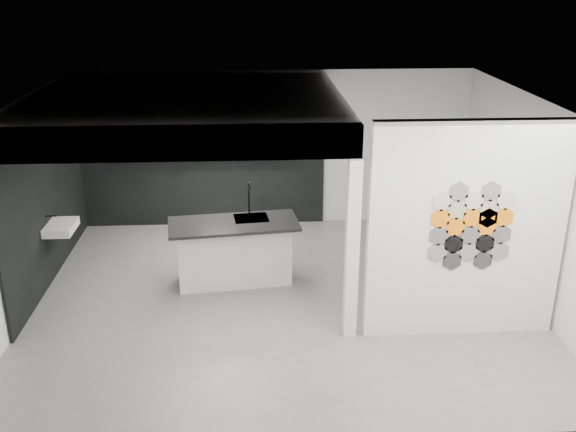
# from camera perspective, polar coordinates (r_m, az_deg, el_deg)

# --- Properties ---
(floor) EXTENTS (7.00, 6.00, 0.01)m
(floor) POSITION_cam_1_polar(r_m,az_deg,el_deg) (9.28, -0.52, -7.35)
(floor) COLOR slate
(partition_panel) EXTENTS (2.45, 0.15, 2.80)m
(partition_panel) POSITION_cam_1_polar(r_m,az_deg,el_deg) (8.19, 15.55, -1.35)
(partition_panel) COLOR silver
(partition_panel) RESTS_ON floor
(bay_clad_back) EXTENTS (4.40, 0.04, 2.35)m
(bay_clad_back) POSITION_cam_1_polar(r_m,az_deg,el_deg) (11.62, -7.67, 4.72)
(bay_clad_back) COLOR black
(bay_clad_back) RESTS_ON floor
(bay_clad_left) EXTENTS (0.04, 4.00, 2.35)m
(bay_clad_left) POSITION_cam_1_polar(r_m,az_deg,el_deg) (10.19, -20.71, 1.15)
(bay_clad_left) COLOR black
(bay_clad_left) RESTS_ON floor
(bulkhead) EXTENTS (4.40, 4.00, 0.40)m
(bulkhead) POSITION_cam_1_polar(r_m,az_deg,el_deg) (9.39, -8.92, 9.38)
(bulkhead) COLOR silver
(bulkhead) RESTS_ON corner_column
(corner_column) EXTENTS (0.16, 0.16, 2.35)m
(corner_column) POSITION_cam_1_polar(r_m,az_deg,el_deg) (7.94, 5.72, -3.11)
(corner_column) COLOR silver
(corner_column) RESTS_ON floor
(fascia_beam) EXTENTS (4.40, 0.16, 0.40)m
(fascia_beam) POSITION_cam_1_polar(r_m,az_deg,el_deg) (7.53, -10.24, 6.39)
(fascia_beam) COLOR silver
(fascia_beam) RESTS_ON corner_column
(wall_basin) EXTENTS (0.40, 0.60, 0.12)m
(wall_basin) POSITION_cam_1_polar(r_m,az_deg,el_deg) (10.06, -19.54, -0.95)
(wall_basin) COLOR silver
(wall_basin) RESTS_ON bay_clad_left
(display_shelf) EXTENTS (3.00, 0.15, 0.04)m
(display_shelf) POSITION_cam_1_polar(r_m,az_deg,el_deg) (11.48, -7.24, 5.19)
(display_shelf) COLOR black
(display_shelf) RESTS_ON bay_clad_back
(kitchen_island) EXTENTS (1.96, 1.05, 1.51)m
(kitchen_island) POSITION_cam_1_polar(r_m,az_deg,el_deg) (9.57, -4.82, -3.09)
(kitchen_island) COLOR silver
(kitchen_island) RESTS_ON floor
(stockpot) EXTENTS (0.22, 0.22, 0.16)m
(stockpot) POSITION_cam_1_polar(r_m,az_deg,el_deg) (11.62, -13.77, 5.45)
(stockpot) COLOR black
(stockpot) RESTS_ON display_shelf
(kettle) EXTENTS (0.19, 0.19, 0.14)m
(kettle) POSITION_cam_1_polar(r_m,az_deg,el_deg) (11.43, -2.35, 5.74)
(kettle) COLOR black
(kettle) RESTS_ON display_shelf
(glass_bowl) EXTENTS (0.16, 0.16, 0.09)m
(glass_bowl) POSITION_cam_1_polar(r_m,az_deg,el_deg) (11.45, -0.47, 5.64)
(glass_bowl) COLOR gray
(glass_bowl) RESTS_ON display_shelf
(glass_vase) EXTENTS (0.12, 0.12, 0.13)m
(glass_vase) POSITION_cam_1_polar(r_m,az_deg,el_deg) (11.44, -0.47, 5.73)
(glass_vase) COLOR gray
(glass_vase) RESTS_ON display_shelf
(bottle_dark) EXTENTS (0.07, 0.07, 0.17)m
(bottle_dark) POSITION_cam_1_polar(r_m,az_deg,el_deg) (11.50, -9.64, 5.62)
(bottle_dark) COLOR black
(bottle_dark) RESTS_ON display_shelf
(utensil_cup) EXTENTS (0.09, 0.09, 0.09)m
(utensil_cup) POSITION_cam_1_polar(r_m,az_deg,el_deg) (11.53, -10.35, 5.40)
(utensil_cup) COLOR black
(utensil_cup) RESTS_ON display_shelf
(hex_tile_cluster) EXTENTS (1.04, 0.02, 1.16)m
(hex_tile_cluster) POSITION_cam_1_polar(r_m,az_deg,el_deg) (8.08, 16.03, -0.89)
(hex_tile_cluster) COLOR silver
(hex_tile_cluster) RESTS_ON partition_panel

